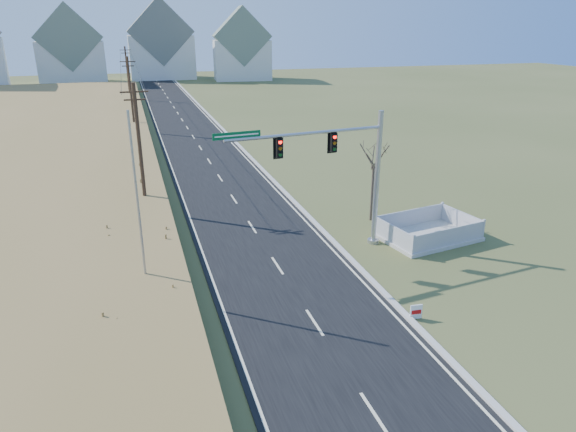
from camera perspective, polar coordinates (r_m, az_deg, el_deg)
The scene contains 14 objects.
ground at distance 25.04m, azimuth 1.39°, elevation -9.51°, with size 260.00×260.00×0.00m, color #484E26.
road at distance 71.96m, azimuth -11.51°, elevation 10.14°, with size 8.00×180.00×0.06m, color black.
curb at distance 72.47m, azimuth -8.20°, elevation 10.46°, with size 0.30×180.00×0.18m, color #B2AFA8.
utility_pole_near at distance 36.39m, azimuth -16.14°, elevation 7.28°, with size 1.80×0.26×9.00m.
utility_pole_mid at distance 65.99m, azimuth -17.06°, elevation 12.85°, with size 1.80×0.26×9.00m.
utility_pole_far at distance 95.85m, azimuth -17.41°, elevation 14.96°, with size 1.80×0.26×9.00m.
condo_nnw at distance 129.12m, azimuth -23.03°, elevation 16.53°, with size 14.93×11.17×17.03m.
condo_n at distance 132.92m, azimuth -13.95°, elevation 17.87°, with size 15.27×10.20×18.54m.
condo_ne at distance 127.53m, azimuth -5.17°, elevation 17.92°, with size 14.12×10.51×16.52m.
traffic_signal_mast at distance 29.25m, azimuth 6.78°, elevation 5.17°, with size 10.03×1.52×8.03m.
fence_enclosure at distance 33.12m, azimuth 15.26°, elevation -1.96°, with size 6.30×4.82×1.30m.
open_sign at distance 24.21m, azimuth 14.05°, elevation -10.29°, with size 0.58×0.11×0.71m.
flagpole at distance 24.79m, azimuth -16.07°, elevation -1.35°, with size 0.41×0.41×9.10m.
bare_tree at distance 34.10m, azimuth 9.58°, elevation 6.74°, with size 2.14×2.14×5.66m.
Camera 1 is at (-6.95, -20.52, 12.54)m, focal length 32.00 mm.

